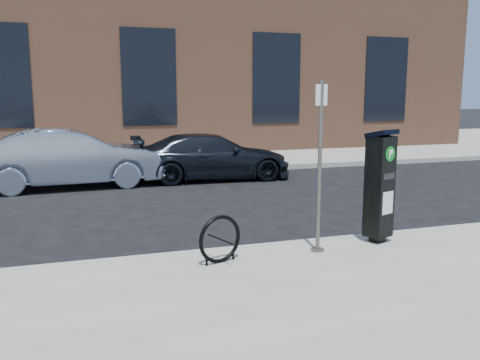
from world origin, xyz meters
name	(u,v)px	position (x,y,z in m)	size (l,w,h in m)	color
ground	(264,254)	(0.00, 0.00, 0.00)	(120.00, 120.00, 0.00)	black
sidewalk_far	(144,151)	(0.00, 14.00, 0.07)	(60.00, 12.00, 0.15)	gray
curb_near	(264,249)	(0.00, -0.02, 0.07)	(60.00, 0.12, 0.16)	#9E9B93
curb_far	(170,172)	(0.00, 8.02, 0.07)	(60.00, 0.12, 0.16)	#9E9B93
building	(133,55)	(0.00, 17.00, 4.15)	(28.00, 10.05, 8.25)	brown
parking_kiosk	(380,185)	(1.73, -0.39, 1.04)	(0.50, 0.47, 1.74)	black
sign_pole	(320,169)	(0.63, -0.55, 1.36)	(0.21, 0.20, 2.44)	#58544D
bike_rack	(220,239)	(-0.86, -0.61, 0.47)	(0.65, 0.27, 0.66)	black
car_silver	(70,158)	(-2.82, 6.77, 0.77)	(1.62, 4.65, 1.53)	#7F8BA2
car_dark	(212,157)	(1.00, 6.87, 0.65)	(1.82, 4.47, 1.30)	black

